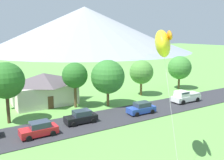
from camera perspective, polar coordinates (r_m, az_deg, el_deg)
The scene contains 14 objects.
road_strip at distance 33.32m, azimuth -6.87°, elevation -9.84°, with size 160.00×6.98×0.08m, color #2D2D33.
mountain_far_west_ridge at distance 165.85m, azimuth -5.01°, elevation 10.60°, with size 128.77×128.77×22.70m, color gray.
mountain_far_east_ridge at distance 162.38m, azimuth -6.22°, elevation 11.47°, with size 123.89×123.89×27.78m, color #8E939E.
house_left_center at distance 42.78m, azimuth -15.26°, elevation -1.78°, with size 10.53×7.00×5.23m.
tree_near_left at distance 54.17m, azimuth 15.19°, elevation 2.74°, with size 4.87×4.87×6.96m.
tree_left_of_center at distance 39.79m, azimuth -0.96°, elevation 0.74°, with size 5.43×5.43×7.52m.
tree_center at distance 39.31m, azimuth -8.49°, elevation 1.03°, with size 4.02×4.02×7.20m.
tree_right_of_center at distance 47.05m, azimuth 6.74°, elevation 1.81°, with size 4.48×4.48×6.72m.
tree_near_right at distance 34.62m, azimuth -23.10°, elevation -0.13°, with size 4.73×4.73×8.09m.
parked_car_red_mid_west at distance 30.21m, azimuth -16.34°, elevation -10.75°, with size 4.21×2.10×1.68m.
parked_car_blue_mid_east at distance 36.93m, azimuth 6.74°, elevation -6.41°, with size 4.28×2.23×1.68m.
parked_car_black_east_end at distance 33.22m, azimuth -7.08°, elevation -8.39°, with size 4.24×2.16×1.68m.
pickup_truck_white_west_side at distance 44.35m, azimuth 16.44°, elevation -3.60°, with size 5.25×2.43×1.99m.
kite_flyer_with_kite at distance 21.22m, azimuth 11.66°, elevation 8.06°, with size 3.77×5.54×12.08m.
Camera 1 is at (-12.91, 0.51, 11.72)m, focal length 40.00 mm.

